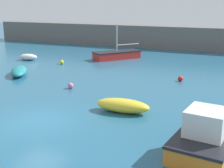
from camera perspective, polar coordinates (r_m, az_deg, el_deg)
name	(u,v)px	position (r m, az deg, el deg)	size (l,w,h in m)	color
ground_plane	(38,122)	(17.00, -13.30, -6.85)	(120.00, 120.00, 0.20)	#235B7A
harbor_breakwater	(167,37)	(42.29, 10.00, 8.44)	(52.58, 2.61, 2.92)	#66605B
fishing_dinghy_green	(28,57)	(34.43, -15.06, 4.80)	(2.07, 1.32, 0.66)	white
rowboat_white_midwater	(19,71)	(27.60, -16.65, 2.29)	(3.06, 3.63, 0.69)	teal
motorboat_grey_hull	(207,136)	(13.74, 16.93, -9.07)	(2.79, 4.79, 1.89)	orange
sailboat_twin_hulled	(117,55)	(33.96, 0.89, 5.36)	(4.60, 5.15, 3.74)	red
rowboat_blue_near	(123,106)	(17.65, 1.96, -3.96)	(3.17, 1.33, 0.76)	yellow
mooring_buoy_red	(180,79)	(24.99, 12.40, 0.96)	(0.41, 0.41, 0.41)	red
mooring_buoy_yellow	(62,62)	(31.48, -9.18, 3.98)	(0.42, 0.42, 0.42)	yellow
mooring_buoy_pink	(71,86)	(22.57, -7.60, -0.30)	(0.42, 0.42, 0.42)	#EA668C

